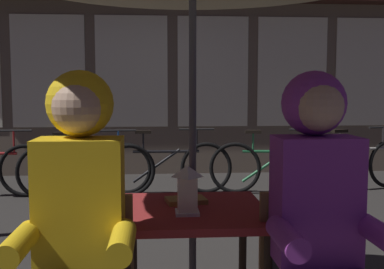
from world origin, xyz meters
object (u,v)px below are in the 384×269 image
(bicycle_second, at_px, (86,170))
(book, at_px, (186,200))
(person_right_hooded, at_px, (318,206))
(cafe_table, at_px, (193,228))
(bicycle_third, at_px, (166,167))
(lantern, at_px, (187,189))
(bicycle_fifth, at_px, (357,164))
(bicycle_fourth, at_px, (275,167))
(person_left_hooded, at_px, (79,211))

(bicycle_second, relative_size, book, 8.40)
(bicycle_second, bearing_deg, person_right_hooded, -68.90)
(book, bearing_deg, bicycle_second, 97.08)
(cafe_table, relative_size, bicycle_third, 0.44)
(book, bearing_deg, cafe_table, -86.87)
(lantern, bearing_deg, bicycle_fifth, 56.79)
(bicycle_fourth, bearing_deg, cafe_table, -110.43)
(person_right_hooded, distance_m, bicycle_second, 4.23)
(person_left_hooded, bearing_deg, cafe_table, 41.57)
(bicycle_second, bearing_deg, book, -73.41)
(person_left_hooded, xyz_separation_m, book, (0.45, 0.54, -0.09))
(book, bearing_deg, lantern, -101.53)
(cafe_table, distance_m, person_right_hooded, 0.67)
(book, bearing_deg, person_left_hooded, -139.55)
(bicycle_third, xyz_separation_m, bicycle_fifth, (2.51, 0.03, 0.00))
(bicycle_fourth, xyz_separation_m, bicycle_fifth, (1.13, 0.14, 0.00))
(cafe_table, xyz_separation_m, bicycle_fifth, (2.45, 3.68, -0.29))
(lantern, distance_m, person_left_hooded, 0.55)
(person_left_hooded, bearing_deg, book, 49.96)
(person_right_hooded, distance_m, bicycle_fourth, 4.09)
(person_right_hooded, relative_size, bicycle_fifth, 0.85)
(lantern, relative_size, bicycle_third, 0.14)
(bicycle_third, bearing_deg, person_left_hooded, -95.87)
(bicycle_second, bearing_deg, bicycle_fifth, 3.08)
(person_left_hooded, distance_m, bicycle_third, 4.13)
(cafe_table, bearing_deg, bicycle_fourth, 69.57)
(lantern, distance_m, book, 0.25)
(person_right_hooded, height_order, bicycle_fourth, person_right_hooded)
(bicycle_third, bearing_deg, bicycle_fourth, -4.44)
(bicycle_fourth, relative_size, book, 8.37)
(person_right_hooded, xyz_separation_m, bicycle_fourth, (0.84, 3.97, -0.50))
(cafe_table, distance_m, bicycle_fifth, 4.44)
(bicycle_second, xyz_separation_m, bicycle_fifth, (3.48, 0.19, 0.00))
(bicycle_third, height_order, bicycle_fourth, same)
(bicycle_fourth, bearing_deg, book, -111.43)
(person_right_hooded, distance_m, bicycle_fifth, 4.59)
(person_left_hooded, xyz_separation_m, bicycle_fifth, (2.93, 4.11, -0.50))
(cafe_table, xyz_separation_m, bicycle_fourth, (1.32, 3.55, -0.29))
(person_left_hooded, relative_size, bicycle_fourth, 0.84)
(bicycle_second, height_order, bicycle_third, same)
(cafe_table, bearing_deg, book, 102.64)
(bicycle_second, bearing_deg, bicycle_fourth, 1.18)
(person_left_hooded, bearing_deg, person_right_hooded, 0.00)
(bicycle_second, relative_size, bicycle_fifth, 1.02)
(lantern, xyz_separation_m, bicycle_fifth, (2.49, 3.80, -0.51))
(lantern, height_order, person_right_hooded, person_right_hooded)
(bicycle_third, xyz_separation_m, bicycle_fourth, (1.38, -0.11, 0.00))
(cafe_table, height_order, lantern, lantern)
(lantern, bearing_deg, bicycle_fourth, 69.68)
(lantern, relative_size, bicycle_second, 0.14)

